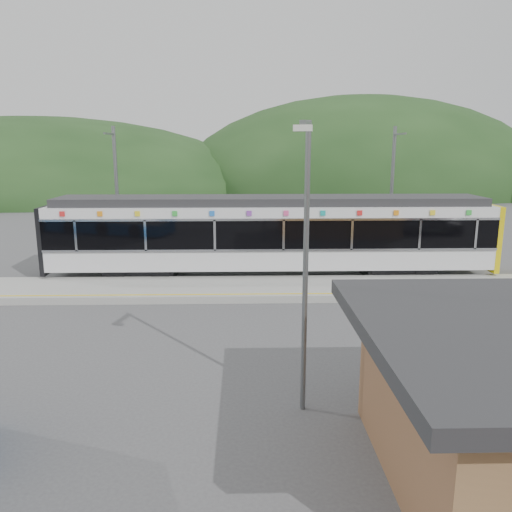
{
  "coord_description": "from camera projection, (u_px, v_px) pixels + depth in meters",
  "views": [
    {
      "loc": [
        -0.62,
        -16.88,
        5.95
      ],
      "look_at": [
        -0.16,
        1.0,
        2.06
      ],
      "focal_mm": 35.0,
      "sensor_mm": 36.0,
      "label": 1
    }
  ],
  "objects": [
    {
      "name": "hills",
      "position": [
        390.0,
        279.0,
        23.09
      ],
      "size": [
        146.0,
        149.0,
        26.0
      ],
      "color": "#1E3D19",
      "rests_on": "ground"
    },
    {
      "name": "platform",
      "position": [
        258.0,
        289.0,
        20.96
      ],
      "size": [
        26.0,
        3.2,
        0.3
      ],
      "primitive_type": "cube",
      "color": "#9E9E99",
      "rests_on": "ground"
    },
    {
      "name": "yellow_line",
      "position": [
        259.0,
        294.0,
        19.66
      ],
      "size": [
        26.0,
        0.1,
        0.01
      ],
      "primitive_type": "cube",
      "color": "yellow",
      "rests_on": "platform"
    },
    {
      "name": "catenary_mast_east",
      "position": [
        392.0,
        194.0,
        25.53
      ],
      "size": [
        0.18,
        1.8,
        7.0
      ],
      "color": "slate",
      "rests_on": "ground"
    },
    {
      "name": "catenary_mast_west",
      "position": [
        117.0,
        194.0,
        25.18
      ],
      "size": [
        0.18,
        1.8,
        7.0
      ],
      "color": "slate",
      "rests_on": "ground"
    },
    {
      "name": "ground",
      "position": [
        261.0,
        318.0,
        17.77
      ],
      "size": [
        120.0,
        120.0,
        0.0
      ],
      "primitive_type": "plane",
      "color": "#4C4C4F",
      "rests_on": "ground"
    },
    {
      "name": "lamp_post",
      "position": [
        307.0,
        247.0,
        10.68
      ],
      "size": [
        0.38,
        1.16,
        6.51
      ],
      "rotation": [
        0.0,
        0.0,
        -0.24
      ],
      "color": "slate",
      "rests_on": "ground"
    },
    {
      "name": "train",
      "position": [
        271.0,
        233.0,
        23.21
      ],
      "size": [
        20.44,
        3.01,
        3.74
      ],
      "color": "black",
      "rests_on": "ground"
    }
  ]
}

